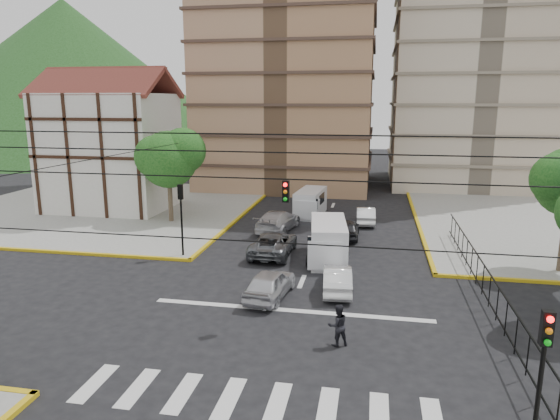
% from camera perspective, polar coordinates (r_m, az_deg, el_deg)
% --- Properties ---
extents(ground, '(160.00, 160.00, 0.00)m').
position_cam_1_polar(ground, '(22.38, 0.64, -12.62)').
color(ground, black).
rests_on(ground, ground).
extents(sidewalk_nw, '(26.00, 26.00, 0.15)m').
position_cam_1_polar(sidewalk_nw, '(47.31, -19.39, 0.30)').
color(sidewalk_nw, gray).
rests_on(sidewalk_nw, ground).
extents(crosswalk_stripes, '(12.00, 2.40, 0.01)m').
position_cam_1_polar(crosswalk_stripes, '(17.25, -3.09, -20.94)').
color(crosswalk_stripes, silver).
rests_on(crosswalk_stripes, ground).
extents(stop_line, '(13.00, 0.40, 0.01)m').
position_cam_1_polar(stop_line, '(23.46, 1.16, -11.38)').
color(stop_line, silver).
rests_on(stop_line, ground).
extents(tudor_building, '(10.80, 8.05, 12.23)m').
position_cam_1_polar(tudor_building, '(46.06, -18.77, 6.56)').
color(tudor_building, silver).
rests_on(tudor_building, ground).
extents(distant_hill, '(70.00, 70.00, 28.00)m').
position_cam_1_polar(distant_hill, '(107.41, -23.06, 13.95)').
color(distant_hill, '#1D4416').
rests_on(distant_hill, ground).
extents(park_fence, '(0.10, 22.50, 1.66)m').
position_cam_1_polar(park_fence, '(26.81, 22.02, -9.22)').
color(park_fence, black).
rests_on(park_fence, ground).
extents(tree_tudor, '(5.39, 4.40, 7.43)m').
position_cam_1_polar(tree_tudor, '(39.37, -12.51, 5.97)').
color(tree_tudor, '#473828').
rests_on(tree_tudor, ground).
extents(traffic_light_se, '(0.28, 0.22, 4.40)m').
position_cam_1_polar(traffic_light_se, '(14.39, 27.77, -15.43)').
color(traffic_light_se, black).
rests_on(traffic_light_se, ground).
extents(traffic_light_nw, '(0.28, 0.22, 4.40)m').
position_cam_1_polar(traffic_light_nw, '(30.65, -11.24, 0.23)').
color(traffic_light_nw, black).
rests_on(traffic_light_nw, ground).
extents(traffic_light_hanging, '(18.00, 9.12, 0.92)m').
position_cam_1_polar(traffic_light_hanging, '(18.61, -0.41, 1.35)').
color(traffic_light_hanging, black).
rests_on(traffic_light_hanging, ground).
extents(van_right_lane, '(2.67, 5.46, 2.36)m').
position_cam_1_polar(van_right_lane, '(30.03, 5.49, -3.70)').
color(van_right_lane, silver).
rests_on(van_right_lane, ground).
extents(van_left_lane, '(2.32, 4.95, 2.16)m').
position_cam_1_polar(van_left_lane, '(41.52, 3.46, 0.74)').
color(van_left_lane, silver).
rests_on(van_left_lane, ground).
extents(car_silver_front_left, '(2.19, 4.35, 1.42)m').
position_cam_1_polar(car_silver_front_left, '(24.63, -1.16, -8.41)').
color(car_silver_front_left, silver).
rests_on(car_silver_front_left, ground).
extents(car_white_front_right, '(1.76, 4.12, 1.32)m').
position_cam_1_polar(car_white_front_right, '(25.58, 6.56, -7.80)').
color(car_white_front_right, white).
rests_on(car_white_front_right, ground).
extents(car_grey_mid_left, '(2.44, 5.19, 1.43)m').
position_cam_1_polar(car_grey_mid_left, '(31.24, -0.77, -3.83)').
color(car_grey_mid_left, slate).
rests_on(car_grey_mid_left, ground).
extents(car_silver_rear_left, '(2.96, 5.57, 1.54)m').
position_cam_1_polar(car_silver_rear_left, '(36.80, -0.25, -1.22)').
color(car_silver_rear_left, '#AFAEB3').
rests_on(car_silver_rear_left, ground).
extents(car_darkgrey_mid_right, '(1.61, 3.95, 1.34)m').
position_cam_1_polar(car_darkgrey_mid_right, '(35.23, 7.72, -2.13)').
color(car_darkgrey_mid_right, '#252528').
rests_on(car_darkgrey_mid_right, ground).
extents(car_white_rear_right, '(1.55, 4.07, 1.33)m').
position_cam_1_polar(car_white_rear_right, '(39.55, 9.78, -0.59)').
color(car_white_rear_right, white).
rests_on(car_white_rear_right, ground).
extents(pedestrian_crosswalk, '(1.03, 0.95, 1.71)m').
position_cam_1_polar(pedestrian_crosswalk, '(20.20, 6.62, -12.94)').
color(pedestrian_crosswalk, black).
rests_on(pedestrian_crosswalk, ground).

